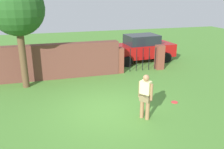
{
  "coord_description": "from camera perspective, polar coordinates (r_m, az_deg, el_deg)",
  "views": [
    {
      "loc": [
        -2.0,
        -7.92,
        4.17
      ],
      "look_at": [
        0.58,
        1.16,
        1.0
      ],
      "focal_mm": 38.56,
      "sensor_mm": 36.0,
      "label": 1
    }
  ],
  "objects": [
    {
      "name": "ground_plane",
      "position": [
        9.17,
        -1.55,
        -8.48
      ],
      "size": [
        40.0,
        40.0,
        0.0
      ],
      "primitive_type": "plane",
      "color": "#4C8433"
    },
    {
      "name": "brick_wall",
      "position": [
        12.62,
        -13.1,
        3.06
      ],
      "size": [
        6.55,
        0.5,
        1.8
      ],
      "primitive_type": "cube",
      "color": "brown",
      "rests_on": "ground"
    },
    {
      "name": "tree",
      "position": [
        11.35,
        -21.59,
        14.12
      ],
      "size": [
        2.34,
        2.34,
        4.75
      ],
      "color": "brown",
      "rests_on": "ground"
    },
    {
      "name": "person",
      "position": [
        8.32,
        7.93,
        -4.8
      ],
      "size": [
        0.39,
        0.45,
        1.62
      ],
      "rotation": [
        0.0,
        0.0,
        2.23
      ],
      "color": "#9E704C",
      "rests_on": "ground"
    },
    {
      "name": "fence_gate",
      "position": [
        13.65,
        6.6,
        3.73
      ],
      "size": [
        2.89,
        0.44,
        1.4
      ],
      "color": "brown",
      "rests_on": "ground"
    },
    {
      "name": "car",
      "position": [
        15.64,
        6.99,
        6.23
      ],
      "size": [
        4.32,
        2.18,
        1.72
      ],
      "rotation": [
        0.0,
        0.0,
        3.22
      ],
      "color": "#A51111",
      "rests_on": "ground"
    },
    {
      "name": "frisbee_red",
      "position": [
        10.12,
        14.61,
        -6.36
      ],
      "size": [
        0.27,
        0.27,
        0.02
      ],
      "primitive_type": "cylinder",
      "color": "red",
      "rests_on": "ground"
    }
  ]
}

